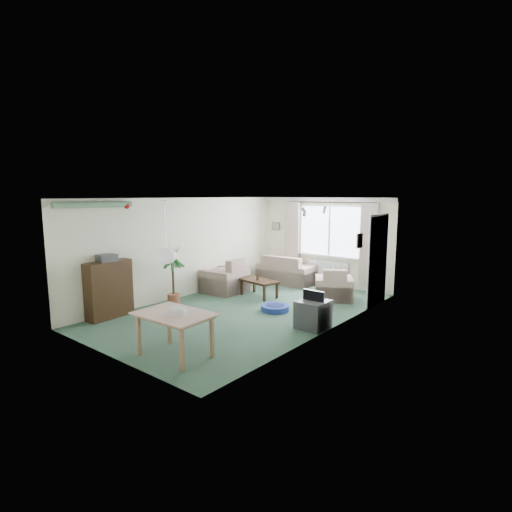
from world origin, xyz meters
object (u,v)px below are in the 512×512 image
Objects in this scene: armchair_corner at (334,283)px; houseplant at (173,275)px; tv_cube at (313,314)px; sofa at (287,269)px; armchair_left at (225,275)px; dining_table at (175,335)px; coffee_table at (259,288)px; pet_bed at (275,308)px; bookshelf at (109,289)px.

armchair_corner is 3.77m from houseplant.
armchair_corner is 1.50× the size of tv_cube.
armchair_corner is 2.22m from tv_cube.
sofa is at bearing -53.12° from armchair_corner.
houseplant is (-0.06, -1.62, 0.26)m from armchair_left.
coffee_table is at bearing 109.08° from dining_table.
armchair_left is 3.35m from tv_cube.
armchair_left is at bearing 87.99° from houseplant.
coffee_table is 1.53× the size of pet_bed.
tv_cube is at bearing 25.37° from bookshelf.
bookshelf is 2.03× the size of tv_cube.
pet_bed is (-0.25, 2.94, -0.27)m from dining_table.
dining_table is at bearing 103.67° from sofa.
houseplant is (-0.69, -3.49, 0.30)m from sofa.
armchair_corner reaches higher than coffee_table.
armchair_corner is at bearing 72.89° from pet_bed.
bookshelf is 0.84× the size of houseplant.
houseplant reaches higher than pet_bed.
bookshelf is at bearing -133.26° from pet_bed.
pet_bed is at bearing 42.09° from bookshelf.
armchair_left reaches higher than armchair_corner.
armchair_corner reaches higher than dining_table.
armchair_left is (-0.64, -1.86, 0.04)m from sofa.
armchair_left is 1.64m from houseplant.
bookshelf reaches higher than armchair_left.
coffee_table is at bearing 96.45° from armchair_left.
tv_cube is (3.20, -0.99, -0.18)m from armchair_left.
bookshelf reaches higher than pet_bed.
armchair_left is 0.71× the size of houseplant.
armchair_corner is (1.87, -0.75, -0.01)m from sofa.
sofa is 1.15× the size of houseplant.
dining_table is (2.30, -1.86, -0.36)m from houseplant.
armchair_corner is 4.61m from dining_table.
tv_cube is at bearing 69.05° from dining_table.
pet_bed is at bearing 160.08° from tv_cube.
pet_bed is (-0.51, -1.67, -0.32)m from armchair_corner.
dining_table is at bearing -39.02° from houseplant.
sofa is 1.37× the size of bookshelf.
dining_table is (2.58, -0.45, -0.25)m from bookshelf.
dining_table is 2.68m from tv_cube.
armchair_left reaches higher than tv_cube.
dining_table is (1.61, -5.35, -0.06)m from sofa.
pet_bed is (-1.20, 0.44, -0.20)m from tv_cube.
houseplant is 2.40m from pet_bed.
houseplant is at bearing -6.31° from armchair_left.
pet_bed is (1.02, -0.73, -0.15)m from coffee_table.
sofa is at bearing 156.87° from armchair_left.
sofa is at bearing 119.40° from pet_bed.
armchair_corner is 0.74× the size of bookshelf.
tv_cube is at bearing -27.76° from coffee_table.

